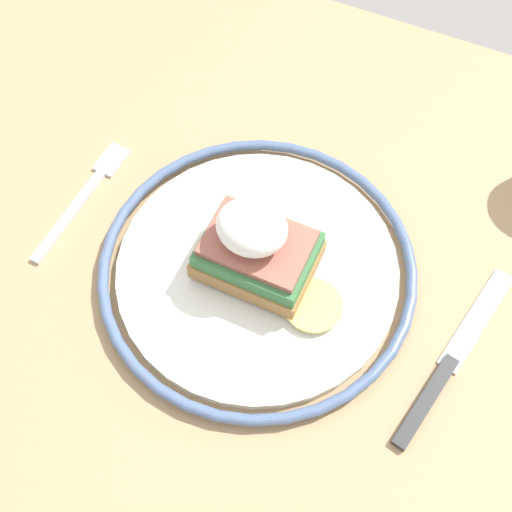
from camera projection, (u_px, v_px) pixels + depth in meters
name	position (u px, v px, depth m)	size (l,w,h in m)	color
ground_plane	(262.00, 452.00, 1.22)	(6.00, 6.00, 0.00)	gray
dining_table	(267.00, 327.00, 0.68)	(1.02, 0.73, 0.73)	tan
plate	(256.00, 271.00, 0.57)	(0.29, 0.29, 0.02)	silver
sandwich	(256.00, 250.00, 0.54)	(0.14, 0.08, 0.08)	#9E703D
fork	(85.00, 195.00, 0.62)	(0.02, 0.15, 0.00)	silver
knife	(446.00, 368.00, 0.53)	(0.05, 0.19, 0.01)	#2D2D2D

